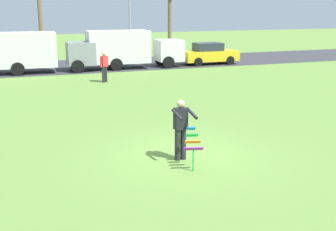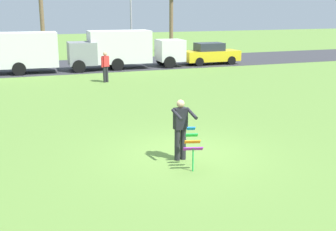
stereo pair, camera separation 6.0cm
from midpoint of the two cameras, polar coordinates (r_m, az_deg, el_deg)
name	(u,v)px [view 2 (the right image)]	position (r m, az deg, el deg)	size (l,w,h in m)	color
ground_plane	(185,155)	(12.71, 2.41, -5.18)	(120.00, 120.00, 0.00)	olive
road_strip	(77,66)	(32.45, -11.85, 6.39)	(120.00, 8.00, 0.01)	#38383D
person_kite_flyer	(181,127)	(12.01, 1.83, -1.57)	(0.57, 0.68, 1.73)	#26262B
kite_held	(192,143)	(11.41, 3.38, -3.63)	(0.53, 0.71, 1.09)	blue
parked_truck_grey_van	(37,51)	(29.63, -16.79, 8.12)	(6.77, 2.29, 2.62)	gray
parked_truck_white_box	(131,48)	(30.66, -4.82, 8.85)	(6.77, 2.28, 2.62)	silver
parked_car_yellow	(211,54)	(32.88, 5.68, 8.07)	(4.21, 1.86, 1.60)	yellow
streetlight_pole	(130,9)	(38.21, -4.92, 13.76)	(0.24, 1.65, 7.00)	#9E9EA3
person_walker_near	(105,66)	(25.02, -8.18, 6.47)	(0.52, 0.36, 1.73)	#26262B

